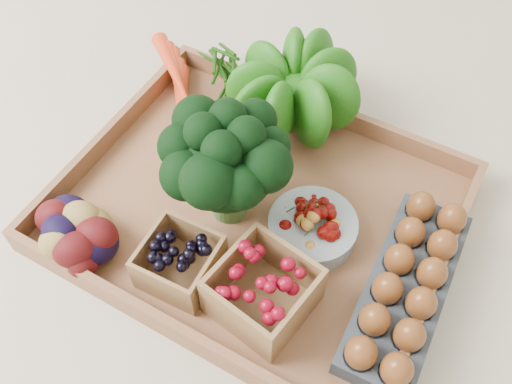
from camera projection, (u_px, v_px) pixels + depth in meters
The scene contains 10 objects.
ground at pixel (256, 215), 0.86m from camera, with size 4.00×4.00×0.00m, color beige.
tray at pixel (256, 213), 0.85m from camera, with size 0.55×0.45×0.01m, color #915F3C.
carrots at pixel (181, 91), 0.96m from camera, with size 0.19×0.14×0.05m, color red, non-canonical shape.
lettuce at pixel (293, 86), 0.89m from camera, with size 0.15×0.15×0.15m, color #13460B.
broccoli at pixel (228, 181), 0.79m from camera, with size 0.18×0.18×0.14m, color black, non-canonical shape.
cherry_bowl at pixel (312, 228), 0.81m from camera, with size 0.13×0.13×0.03m, color #8C9EA5.
egg_carton at pixel (405, 291), 0.75m from camera, with size 0.10×0.28×0.03m, color #3B424B.
potatoes at pixel (78, 233), 0.77m from camera, with size 0.16×0.16×0.09m, color #3C090B, non-canonical shape.
punnet_blackberry at pixel (180, 262), 0.76m from camera, with size 0.10×0.10×0.07m, color black.
punnet_raspberry at pixel (263, 291), 0.72m from camera, with size 0.12×0.12×0.08m, color maroon.
Camera 1 is at (0.23, -0.41, 0.72)m, focal length 40.00 mm.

